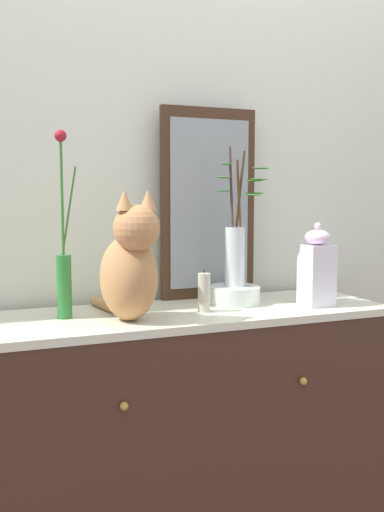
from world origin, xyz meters
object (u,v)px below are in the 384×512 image
(sideboard, at_px, (192,446))
(vase_slim_green, at_px, (64,267))
(jar_lidded_porcelain, at_px, (317,269))
(cat_sitting, at_px, (130,266))
(vase_glass_clear, at_px, (236,246))
(candle_pillar, at_px, (204,293))
(bowl_porcelain, at_px, (235,295))
(mirror_leaning, at_px, (209,204))

(sideboard, bearing_deg, vase_slim_green, 176.17)
(jar_lidded_porcelain, bearing_deg, cat_sitting, -179.98)
(vase_glass_clear, height_order, candle_pillar, vase_glass_clear)
(bowl_porcelain, distance_m, candle_pillar, 0.18)
(cat_sitting, bearing_deg, vase_glass_clear, 17.63)
(sideboard, distance_m, vase_glass_clear, 0.70)
(cat_sitting, height_order, vase_slim_green, vase_slim_green)
(sideboard, relative_size, mirror_leaning, 1.90)
(bowl_porcelain, distance_m, jar_lidded_porcelain, 0.30)
(sideboard, relative_size, jar_lidded_porcelain, 4.61)
(mirror_leaning, relative_size, cat_sitting, 1.74)
(vase_glass_clear, bearing_deg, jar_lidded_porcelain, -28.22)
(mirror_leaning, height_order, jar_lidded_porcelain, mirror_leaning)
(cat_sitting, bearing_deg, vase_slim_green, 148.16)
(cat_sitting, relative_size, candle_pillar, 2.88)
(bowl_porcelain, height_order, candle_pillar, candle_pillar)
(mirror_leaning, bearing_deg, jar_lidded_porcelain, -44.41)
(bowl_porcelain, xyz_separation_m, vase_glass_clear, (0.00, -0.00, 0.17))
(vase_slim_green, relative_size, vase_glass_clear, 1.19)
(vase_slim_green, bearing_deg, bowl_porcelain, 2.20)
(vase_glass_clear, height_order, jar_lidded_porcelain, vase_glass_clear)
(cat_sitting, bearing_deg, candle_pillar, 9.68)
(sideboard, distance_m, bowl_porcelain, 0.54)
(mirror_leaning, bearing_deg, vase_glass_clear, -74.63)
(sideboard, bearing_deg, vase_glass_clear, 14.65)
(vase_slim_green, distance_m, bowl_porcelain, 0.61)
(jar_lidded_porcelain, bearing_deg, mirror_leaning, 135.59)
(sideboard, height_order, vase_slim_green, vase_slim_green)
(vase_slim_green, xyz_separation_m, vase_glass_clear, (0.59, 0.02, 0.05))
(vase_slim_green, bearing_deg, sideboard, -3.83)
(candle_pillar, bearing_deg, bowl_porcelain, 30.45)
(bowl_porcelain, relative_size, vase_glass_clear, 0.37)
(sideboard, distance_m, mirror_leaning, 0.85)
(vase_glass_clear, bearing_deg, mirror_leaning, 105.37)
(sideboard, xyz_separation_m, bowl_porcelain, (0.18, 0.05, 0.50))
(mirror_leaning, height_order, bowl_porcelain, mirror_leaning)
(sideboard, distance_m, cat_sitting, 0.69)
(cat_sitting, bearing_deg, jar_lidded_porcelain, 0.02)
(bowl_porcelain, xyz_separation_m, candle_pillar, (-0.15, -0.09, 0.03))
(bowl_porcelain, bearing_deg, vase_glass_clear, -46.85)
(candle_pillar, bearing_deg, mirror_leaning, 64.05)
(sideboard, distance_m, jar_lidded_porcelain, 0.74)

